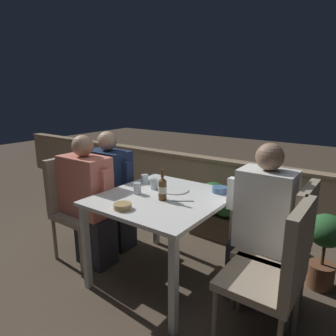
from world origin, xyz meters
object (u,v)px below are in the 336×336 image
object	(u,v)px
chair_left_far	(98,188)
beer_bottle	(162,188)
chair_left_near	(75,199)
person_white_polo	(259,225)
chair_right_near	(279,267)
person_coral_top	(89,201)
potted_plant	(325,244)
chair_right_far	(289,239)
person_navy_jumper	(112,190)

from	to	relation	value
chair_left_far	beer_bottle	xyz separation A→B (m)	(1.03, -0.25, 0.26)
chair_left_near	person_white_polo	bearing A→B (deg)	11.89
person_white_polo	beer_bottle	bearing A→B (deg)	-159.94
chair_right_near	beer_bottle	bearing A→B (deg)	171.63
chair_left_near	person_white_polo	size ratio (longest dim) A/B	0.79
person_coral_top	chair_right_near	distance (m)	1.70
chair_left_near	person_coral_top	distance (m)	0.21
chair_left_near	potted_plant	distance (m)	2.21
chair_right_near	person_white_polo	bearing A→B (deg)	123.17
chair_right_far	beer_bottle	bearing A→B (deg)	-164.38
chair_right_near	chair_left_near	bearing A→B (deg)	178.80
chair_left_far	potted_plant	size ratio (longest dim) A/B	1.54
chair_right_far	person_white_polo	size ratio (longest dim) A/B	0.79
chair_left_near	chair_right_far	distance (m)	1.90
chair_left_near	potted_plant	size ratio (longest dim) A/B	1.54
chair_right_far	potted_plant	distance (m)	0.54
person_white_polo	person_navy_jumper	bearing A→B (deg)	-179.78
chair_right_far	person_navy_jumper	bearing A→B (deg)	-179.81
person_navy_jumper	beer_bottle	distance (m)	0.89
person_navy_jumper	chair_left_near	bearing A→B (deg)	-113.85
chair_right_far	chair_left_far	bearing A→B (deg)	-179.83
chair_right_near	beer_bottle	size ratio (longest dim) A/B	3.95
person_navy_jumper	chair_left_far	bearing A→B (deg)	180.00
chair_left_far	person_navy_jumper	distance (m)	0.21
person_coral_top	chair_left_far	bearing A→B (deg)	128.30
chair_left_near	chair_right_near	size ratio (longest dim) A/B	1.00
chair_left_far	beer_bottle	distance (m)	1.09
chair_left_far	chair_right_far	bearing A→B (deg)	0.17
chair_left_far	person_white_polo	xyz separation A→B (m)	(1.72, 0.01, 0.05)
beer_bottle	potted_plant	distance (m)	1.37
person_coral_top	beer_bottle	bearing A→B (deg)	7.37
beer_bottle	person_navy_jumper	bearing A→B (deg)	163.37
person_navy_jumper	chair_right_near	bearing A→B (deg)	-12.28
chair_right_near	potted_plant	world-z (taller)	chair_right_near
person_coral_top	chair_left_far	distance (m)	0.44
chair_right_near	chair_right_far	bearing A→B (deg)	96.48
chair_right_near	person_white_polo	distance (m)	0.47
chair_right_far	beer_bottle	xyz separation A→B (m)	(-0.90, -0.25, 0.26)
person_coral_top	potted_plant	world-z (taller)	person_coral_top
beer_bottle	potted_plant	bearing A→B (deg)	34.01
chair_left_near	chair_left_far	distance (m)	0.35
person_coral_top	chair_right_far	xyz separation A→B (m)	(1.66, 0.35, -0.02)
chair_left_near	potted_plant	world-z (taller)	chair_left_near
person_white_polo	potted_plant	bearing A→B (deg)	50.88
chair_right_far	potted_plant	bearing A→B (deg)	69.81
person_navy_jumper	chair_right_near	world-z (taller)	person_navy_jumper
chair_left_far	chair_right_near	distance (m)	2.01
person_navy_jumper	person_white_polo	bearing A→B (deg)	0.22
person_white_polo	chair_left_near	bearing A→B (deg)	-168.11
potted_plant	chair_right_near	bearing A→B (deg)	-98.54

